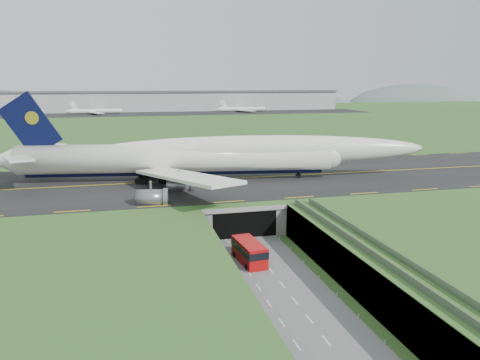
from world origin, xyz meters
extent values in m
plane|color=#355823|center=(0.00, 0.00, 0.00)|extent=(900.00, 900.00, 0.00)
cube|color=gray|center=(0.00, 0.00, 3.00)|extent=(800.00, 800.00, 6.00)
cube|color=slate|center=(0.00, -7.50, 0.10)|extent=(12.00, 75.00, 0.20)
cube|color=black|center=(0.00, 33.00, 6.09)|extent=(800.00, 44.00, 0.18)
cube|color=gray|center=(0.00, 19.00, 5.50)|extent=(16.00, 22.00, 1.00)
cube|color=gray|center=(-7.00, 19.00, 3.00)|extent=(2.00, 22.00, 6.00)
cube|color=gray|center=(7.00, 19.00, 3.00)|extent=(2.00, 22.00, 6.00)
cube|color=black|center=(0.00, 14.00, 2.50)|extent=(12.00, 12.00, 5.00)
cube|color=#A8A8A3|center=(0.00, 7.95, 5.60)|extent=(17.00, 0.50, 0.80)
cube|color=#A8A8A3|center=(11.00, -18.50, 5.80)|extent=(3.00, 53.00, 0.50)
cube|color=gray|center=(9.60, -18.50, 6.55)|extent=(0.06, 53.00, 1.00)
cube|color=gray|center=(12.40, -18.50, 6.55)|extent=(0.06, 53.00, 1.00)
cylinder|color=#A8A8A3|center=(11.00, -28.00, 2.80)|extent=(0.90, 0.90, 5.60)
cylinder|color=#A8A8A3|center=(11.00, -16.00, 2.80)|extent=(0.90, 0.90, 5.60)
cylinder|color=#A8A8A3|center=(11.00, -4.00, 2.80)|extent=(0.90, 0.90, 5.60)
cylinder|color=white|center=(-9.16, 33.92, 11.33)|extent=(70.27, 16.98, 6.60)
sphere|color=white|center=(25.49, 28.69, 11.33)|extent=(7.36, 7.36, 6.46)
cone|color=white|center=(-46.86, 39.62, 11.33)|extent=(8.07, 7.27, 6.27)
ellipsoid|color=white|center=(9.55, 31.10, 12.82)|extent=(78.19, 17.67, 6.93)
ellipsoid|color=black|center=(24.47, 28.85, 12.16)|extent=(5.00, 3.54, 2.31)
cylinder|color=black|center=(-9.16, 33.92, 8.76)|extent=(66.24, 12.68, 2.77)
cube|color=white|center=(-4.66, 49.92, 10.30)|extent=(24.90, 28.64, 2.77)
cube|color=white|center=(-39.59, 46.34, 12.88)|extent=(10.49, 11.87, 1.06)
cube|color=white|center=(-9.58, 17.31, 10.30)|extent=(17.99, 31.39, 2.77)
cube|color=white|center=(-41.90, 31.05, 12.88)|extent=(8.14, 12.24, 1.06)
cube|color=black|center=(-40.23, 38.62, 19.06)|extent=(13.05, 2.57, 14.58)
cylinder|color=gold|center=(-39.72, 38.54, 20.61)|extent=(2.96, 1.14, 2.89)
cylinder|color=slate|center=(-6.96, 43.49, 7.11)|extent=(5.81, 4.16, 3.40)
cylinder|color=slate|center=(-10.15, 54.92, 7.11)|extent=(5.81, 4.16, 3.40)
cylinder|color=slate|center=(-9.88, 24.13, 7.11)|extent=(5.81, 4.16, 3.40)
cylinder|color=slate|center=(-16.31, 14.16, 7.11)|extent=(5.81, 4.16, 3.40)
cylinder|color=black|center=(18.56, 29.74, 6.75)|extent=(1.20, 0.68, 1.13)
cube|color=black|center=(-13.74, 34.62, 6.90)|extent=(7.19, 8.06, 1.44)
cube|color=#B60C0C|center=(-2.29, -3.55, 1.86)|extent=(3.95, 8.60, 3.33)
cube|color=black|center=(-2.29, -3.55, 2.53)|extent=(4.03, 8.71, 1.11)
cube|color=black|center=(-2.29, -3.55, 0.48)|extent=(3.68, 8.02, 0.55)
cylinder|color=black|center=(-3.43, -6.46, 0.61)|extent=(0.49, 1.03, 1.00)
cylinder|color=black|center=(-4.01, -0.94, 0.61)|extent=(0.49, 1.03, 1.00)
cylinder|color=black|center=(-0.56, -6.16, 0.61)|extent=(0.49, 1.03, 1.00)
cylinder|color=black|center=(-1.14, -0.64, 0.61)|extent=(0.49, 1.03, 1.00)
cube|color=#B2B2B2|center=(0.00, 300.00, 13.50)|extent=(300.00, 22.00, 15.00)
cube|color=#4C4C51|center=(0.00, 300.00, 21.00)|extent=(302.00, 24.00, 1.20)
cube|color=black|center=(0.00, 270.00, 6.14)|extent=(320.00, 50.00, 0.08)
cylinder|color=white|center=(-91.60, 275.00, 8.18)|extent=(34.00, 3.20, 3.20)
cylinder|color=white|center=(-39.69, 275.00, 8.18)|extent=(34.00, 3.20, 3.20)
cylinder|color=white|center=(66.73, 275.00, 8.18)|extent=(34.00, 3.20, 3.20)
ellipsoid|color=#51615D|center=(120.00, 430.00, -4.00)|extent=(260.00, 91.00, 44.00)
ellipsoid|color=#51615D|center=(320.00, 430.00, -4.00)|extent=(180.00, 63.00, 60.00)
camera|label=1|loc=(-20.56, -71.13, 28.18)|focal=35.00mm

